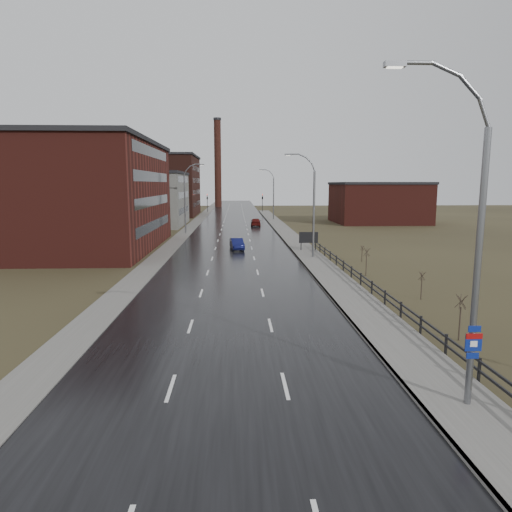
{
  "coord_description": "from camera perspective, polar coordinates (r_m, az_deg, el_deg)",
  "views": [
    {
      "loc": [
        0.37,
        -13.33,
        8.14
      ],
      "look_at": [
        1.77,
        19.04,
        3.0
      ],
      "focal_mm": 32.0,
      "sensor_mm": 36.0,
      "label": 1
    }
  ],
  "objects": [
    {
      "name": "road",
      "position": [
        73.78,
        -2.75,
        2.69
      ],
      "size": [
        14.0,
        300.0,
        0.06
      ],
      "primitive_type": "cube",
      "color": "black",
      "rests_on": "ground"
    },
    {
      "name": "streetlight_right_far",
      "position": [
        103.67,
        2.04,
        7.73
      ],
      "size": [
        3.36,
        0.28,
        11.35
      ],
      "color": "slate",
      "rests_on": "ground"
    },
    {
      "name": "sidewalk_right",
      "position": [
        49.68,
        7.09,
        -0.38
      ],
      "size": [
        3.2,
        180.0,
        0.18
      ],
      "primitive_type": "cube",
      "color": "#595651",
      "rests_on": "ground"
    },
    {
      "name": "warehouse_far",
      "position": [
        123.56,
        -13.53,
        8.59
      ],
      "size": [
        26.52,
        24.48,
        15.5
      ],
      "color": "#331611",
      "rests_on": "ground"
    },
    {
      "name": "ground",
      "position": [
        15.62,
        -3.76,
        -22.4
      ],
      "size": [
        320.0,
        320.0,
        0.0
      ],
      "primitive_type": "plane",
      "color": "#2D2819",
      "rests_on": "ground"
    },
    {
      "name": "warehouse_mid",
      "position": [
        93.2,
        -13.94,
        6.98
      ],
      "size": [
        16.32,
        20.4,
        10.5
      ],
      "color": "slate",
      "rests_on": "ground"
    },
    {
      "name": "shrub_d",
      "position": [
        34.42,
        19.99,
        -3.4
      ],
      "size": [
        0.48,
        0.5,
        2.0
      ],
      "color": "#382D23",
      "rests_on": "ground"
    },
    {
      "name": "shrub_c",
      "position": [
        26.23,
        24.17,
        -6.89
      ],
      "size": [
        0.58,
        0.61,
        2.46
      ],
      "color": "#382D23",
      "rests_on": "ground"
    },
    {
      "name": "streetlight_main",
      "position": [
        17.46,
        25.2,
        1.32
      ],
      "size": [
        3.91,
        0.29,
        12.11
      ],
      "color": "slate",
      "rests_on": "ground"
    },
    {
      "name": "streetlight_left",
      "position": [
        75.79,
        -8.66,
        7.17
      ],
      "size": [
        3.36,
        0.28,
        11.35
      ],
      "color": "slate",
      "rests_on": "ground"
    },
    {
      "name": "traffic_light_left",
      "position": [
        133.64,
        -6.12,
        7.44
      ],
      "size": [
        0.58,
        2.73,
        5.3
      ],
      "color": "black",
      "rests_on": "ground"
    },
    {
      "name": "traffic_light_right",
      "position": [
        133.59,
        0.8,
        7.49
      ],
      "size": [
        0.58,
        2.73,
        5.3
      ],
      "color": "black",
      "rests_on": "ground"
    },
    {
      "name": "shrub_f",
      "position": [
        49.44,
        13.11,
        0.36
      ],
      "size": [
        0.41,
        0.43,
        1.7
      ],
      "color": "#382D23",
      "rests_on": "ground"
    },
    {
      "name": "building_right",
      "position": [
        99.99,
        15.04,
        6.48
      ],
      "size": [
        18.36,
        16.32,
        8.5
      ],
      "color": "#471914",
      "rests_on": "ground"
    },
    {
      "name": "warehouse_near",
      "position": [
        62.13,
        -22.77,
        7.05
      ],
      "size": [
        22.44,
        28.56,
        13.5
      ],
      "color": "#471914",
      "rests_on": "ground"
    },
    {
      "name": "curb_right",
      "position": [
        49.45,
        5.35,
        -0.4
      ],
      "size": [
        0.16,
        180.0,
        0.18
      ],
      "primitive_type": "cube",
      "color": "slate",
      "rests_on": "ground"
    },
    {
      "name": "streetlight_right_mid",
      "position": [
        50.05,
        6.92,
        6.31
      ],
      "size": [
        3.36,
        0.28,
        11.35
      ],
      "color": "slate",
      "rests_on": "ground"
    },
    {
      "name": "shrub_e",
      "position": [
        41.74,
        13.63,
        -0.62
      ],
      "size": [
        0.6,
        0.63,
        2.52
      ],
      "color": "#382D23",
      "rests_on": "ground"
    },
    {
      "name": "car_near",
      "position": [
        56.75,
        -2.4,
        1.46
      ],
      "size": [
        1.95,
        4.34,
        1.38
      ],
      "primitive_type": "imported",
      "rotation": [
        0.0,
        0.0,
        0.12
      ],
      "color": "#0D1143",
      "rests_on": "ground"
    },
    {
      "name": "billboard",
      "position": [
        55.61,
        6.58,
        2.24
      ],
      "size": [
        2.31,
        0.17,
        2.39
      ],
      "color": "black",
      "rests_on": "ground"
    },
    {
      "name": "sidewalk_left",
      "position": [
        74.27,
        -9.1,
        2.65
      ],
      "size": [
        2.4,
        260.0,
        0.12
      ],
      "primitive_type": "cube",
      "color": "#595651",
      "rests_on": "ground"
    },
    {
      "name": "guardrail",
      "position": [
        33.98,
        14.61,
        -3.91
      ],
      "size": [
        0.1,
        53.05,
        1.1
      ],
      "color": "black",
      "rests_on": "ground"
    },
    {
      "name": "smokestack",
      "position": [
        163.62,
        -4.8,
        11.56
      ],
      "size": [
        2.7,
        2.7,
        30.7
      ],
      "color": "#331611",
      "rests_on": "ground"
    },
    {
      "name": "car_far",
      "position": [
        88.36,
        -0.04,
        4.25
      ],
      "size": [
        2.02,
        4.75,
        1.6
      ],
      "primitive_type": "imported",
      "rotation": [
        0.0,
        0.0,
        3.12
      ],
      "color": "#500F0D",
      "rests_on": "ground"
    }
  ]
}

